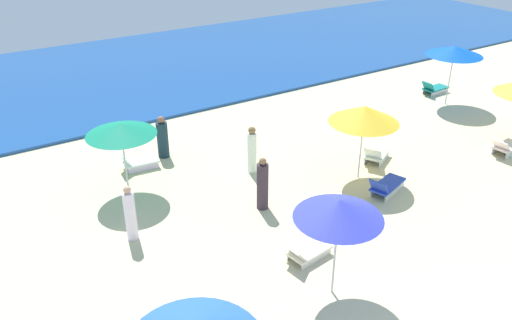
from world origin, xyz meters
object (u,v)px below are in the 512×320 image
Objects in this scene: lounge_chair_6_1 at (506,147)px; beachgoer_2 at (263,185)px; beachgoer_0 at (163,138)px; beachgoer_3 at (252,151)px; umbrella_5 at (364,114)px; lounge_chair_5_1 at (376,154)px; lounge_chair_2_0 at (306,251)px; lounge_chair_3_0 at (138,161)px; lounge_chair_1_0 at (434,88)px; umbrella_1 at (455,51)px; umbrella_2 at (339,209)px; umbrella_3 at (121,129)px; beachgoer_1 at (130,214)px; lounge_chair_5_0 at (386,186)px.

beachgoer_2 reaches higher than lounge_chair_6_1.
beachgoer_0 is 0.93× the size of beachgoer_3.
umbrella_5 reaches higher than lounge_chair_5_1.
lounge_chair_3_0 is (-1.86, 6.95, 0.04)m from lounge_chair_2_0.
lounge_chair_5_1 is 7.45m from beachgoer_0.
lounge_chair_1_0 reaches higher than lounge_chair_2_0.
umbrella_5 is 6.97m from beachgoer_0.
umbrella_1 is 1.03× the size of umbrella_5.
lounge_chair_6_1 is at bearing -98.24° from beachgoer_2.
beachgoer_3 is at bearing 60.74° from lounge_chair_6_1.
lounge_chair_6_1 is at bearing 12.96° from umbrella_2.
beachgoer_0 is (-10.42, 6.35, 0.42)m from lounge_chair_6_1.
lounge_chair_2_0 is 0.99× the size of lounge_chair_6_1.
lounge_chair_6_1 is at bearing -21.02° from umbrella_3.
umbrella_2 reaches higher than beachgoer_3.
lounge_chair_5_1 is (7.96, -2.70, -1.84)m from umbrella_3.
umbrella_3 reaches higher than beachgoer_1.
umbrella_3 is 1.50× the size of beachgoer_0.
umbrella_3 is at bearing 152.59° from lounge_chair_3_0.
umbrella_1 reaches higher than beachgoer_3.
umbrella_2 reaches higher than umbrella_5.
umbrella_2 is (-12.02, -6.70, -0.08)m from umbrella_1.
umbrella_1 reaches higher than lounge_chair_6_1.
beachgoer_1 reaches higher than lounge_chair_2_0.
lounge_chair_2_0 is at bearing -90.71° from beachgoer_0.
umbrella_1 is 13.76m from umbrella_2.
lounge_chair_1_0 is 12.67m from beachgoer_2.
lounge_chair_5_0 is at bearing 81.46° from lounge_chair_6_1.
beachgoer_3 is (-10.49, -0.70, -1.59)m from umbrella_1.
beachgoer_1 reaches higher than lounge_chair_5_0.
umbrella_5 is at bearing 82.20° from lounge_chair_5_1.
lounge_chair_3_0 is 4.89m from beachgoer_2.
umbrella_1 reaches higher than lounge_chair_5_0.
umbrella_3 is 0.92× the size of umbrella_5.
umbrella_3 is at bearing 38.86° from lounge_chair_5_0.
lounge_chair_1_0 is 15.04m from umbrella_2.
lounge_chair_3_0 is 4.08m from beachgoer_1.
lounge_chair_5_0 is at bearing 161.59° from beachgoer_1.
umbrella_1 is at bearing 29.13° from umbrella_2.
umbrella_2 reaches higher than umbrella_3.
lounge_chair_1_0 is 0.55× the size of umbrella_5.
lounge_chair_2_0 is 0.88× the size of beachgoer_0.
beachgoer_3 is (-8.38, 3.72, 0.51)m from lounge_chair_6_1.
umbrella_3 reaches higher than lounge_chair_5_0.
lounge_chair_3_0 is at bearing 57.24° from umbrella_3.
umbrella_1 is 1.89× the size of lounge_chair_1_0.
umbrella_2 reaches higher than lounge_chair_2_0.
umbrella_1 is 1.95× the size of lounge_chair_3_0.
lounge_chair_1_0 is 0.86× the size of lounge_chair_5_0.
lounge_chair_6_1 is (11.51, -5.99, 0.01)m from lounge_chair_3_0.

